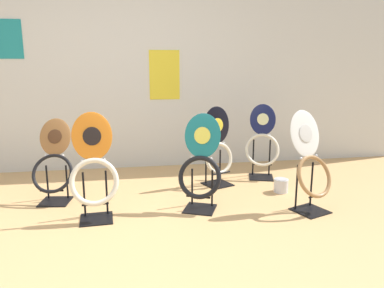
% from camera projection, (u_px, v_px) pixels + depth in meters
% --- Properties ---
extents(ground_plane, '(14.00, 14.00, 0.00)m').
position_uv_depth(ground_plane, '(120.00, 252.00, 2.73)').
color(ground_plane, tan).
extents(wall_back, '(8.00, 0.07, 2.60)m').
position_uv_depth(wall_back, '(121.00, 67.00, 4.67)').
color(wall_back, silver).
rests_on(wall_back, ground_plane).
extents(toilet_seat_display_woodgrain, '(0.42, 0.40, 0.81)m').
position_uv_depth(toilet_seat_display_woodgrain, '(54.00, 164.00, 3.66)').
color(toilet_seat_display_woodgrain, black).
rests_on(toilet_seat_display_woodgrain, ground_plane).
extents(toilet_seat_display_white_plain, '(0.47, 0.44, 0.93)m').
position_uv_depth(toilet_seat_display_white_plain, '(311.00, 166.00, 3.41)').
color(toilet_seat_display_white_plain, black).
rests_on(toilet_seat_display_white_plain, ground_plane).
extents(toilet_seat_display_jazz_black, '(0.38, 0.37, 0.88)m').
position_uv_depth(toilet_seat_display_jazz_black, '(218.00, 148.00, 4.15)').
color(toilet_seat_display_jazz_black, black).
rests_on(toilet_seat_display_jazz_black, ground_plane).
extents(toilet_seat_display_navy_moon, '(0.44, 0.39, 0.87)m').
position_uv_depth(toilet_seat_display_navy_moon, '(262.00, 142.00, 4.43)').
color(toilet_seat_display_navy_moon, black).
rests_on(toilet_seat_display_navy_moon, ground_plane).
extents(toilet_seat_display_orange_sun, '(0.43, 0.30, 0.95)m').
position_uv_depth(toilet_seat_display_orange_sun, '(94.00, 174.00, 3.21)').
color(toilet_seat_display_orange_sun, black).
rests_on(toilet_seat_display_orange_sun, ground_plane).
extents(toilet_seat_display_teal_sax, '(0.45, 0.40, 0.90)m').
position_uv_depth(toilet_seat_display_teal_sax, '(200.00, 168.00, 3.46)').
color(toilet_seat_display_teal_sax, black).
rests_on(toilet_seat_display_teal_sax, ground_plane).
extents(paint_can, '(0.15, 0.15, 0.15)m').
position_uv_depth(paint_can, '(281.00, 185.00, 3.98)').
color(paint_can, silver).
rests_on(paint_can, ground_plane).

